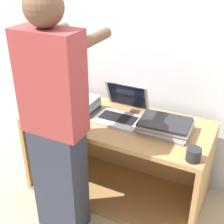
# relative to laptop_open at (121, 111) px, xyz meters

# --- Properties ---
(ground_plane) EXTENTS (12.00, 12.00, 0.00)m
(ground_plane) POSITION_rel_laptop_open_xyz_m (0.00, -0.38, -0.76)
(ground_plane) COLOR tan
(wall_back) EXTENTS (8.00, 0.05, 2.40)m
(wall_back) POSITION_rel_laptop_open_xyz_m (0.00, 0.37, 0.44)
(wall_back) COLOR silver
(wall_back) RESTS_ON ground_plane
(cart) EXTENTS (1.42, 0.64, 0.70)m
(cart) POSITION_rel_laptop_open_xyz_m (0.00, 0.02, -0.40)
(cart) COLOR #A87A47
(cart) RESTS_ON ground_plane
(laptop_open) EXTENTS (0.35, 0.35, 0.25)m
(laptop_open) POSITION_rel_laptop_open_xyz_m (0.00, 0.00, 0.00)
(laptop_open) COLOR #B7B7BC
(laptop_open) RESTS_ON cart
(laptop_stack_left) EXTENTS (0.37, 0.27, 0.11)m
(laptop_stack_left) POSITION_rel_laptop_open_xyz_m (-0.38, -0.06, 0.01)
(laptop_stack_left) COLOR gray
(laptop_stack_left) RESTS_ON cart
(laptop_stack_right) EXTENTS (0.37, 0.28, 0.10)m
(laptop_stack_right) POSITION_rel_laptop_open_xyz_m (0.38, -0.05, -0.00)
(laptop_stack_right) COLOR gray
(laptop_stack_right) RESTS_ON cart
(person) EXTENTS (0.40, 0.53, 1.71)m
(person) POSITION_rel_laptop_open_xyz_m (-0.21, -0.54, 0.11)
(person) COLOR #2D3342
(person) RESTS_ON ground_plane
(mug) EXTENTS (0.09, 0.09, 0.08)m
(mug) POSITION_rel_laptop_open_xyz_m (0.63, -0.30, -0.01)
(mug) COLOR #232328
(mug) RESTS_ON cart
(inventory_tag) EXTENTS (0.06, 0.02, 0.01)m
(inventory_tag) POSITION_rel_laptop_open_xyz_m (-0.38, -0.12, 0.07)
(inventory_tag) COLOR red
(inventory_tag) RESTS_ON laptop_stack_left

